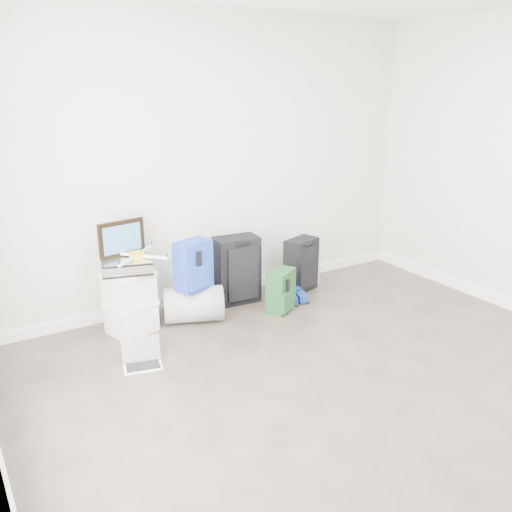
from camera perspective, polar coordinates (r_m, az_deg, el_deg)
ground at (r=3.78m, az=14.42°, el=-16.51°), size 5.00×5.00×0.00m
room_envelope at (r=3.17m, az=16.67°, el=10.27°), size 4.52×5.02×2.71m
boxes_stack at (r=4.81m, az=-13.09°, el=-4.74°), size 0.46×0.41×0.55m
briefcase at (r=4.69m, az=-13.38°, el=-0.98°), size 0.47×0.40×0.12m
painting at (r=4.72m, az=-13.95°, el=1.81°), size 0.41×0.09×0.31m
drone at (r=4.67m, az=-12.45°, el=0.10°), size 0.45×0.45×0.05m
duffel_bag at (r=4.96m, az=-6.56°, el=-5.07°), size 0.61×0.50×0.33m
blue_backpack at (r=4.80m, az=-6.56°, el=-1.08°), size 0.36×0.31×0.44m
large_suitcase at (r=5.29m, az=-2.02°, el=-1.48°), size 0.45×0.31×0.66m
green_backpack at (r=5.13m, az=2.69°, el=-3.76°), size 0.34×0.32×0.41m
carry_on at (r=5.62m, az=4.81°, el=-0.92°), size 0.40×0.32×0.55m
shoes at (r=5.41m, az=4.20°, el=-4.37°), size 0.29×0.27×0.08m
rolled_rug at (r=5.81m, az=5.94°, el=-0.55°), size 0.17×0.17×0.51m
laptop at (r=4.35m, az=-11.90°, el=-10.59°), size 0.33×0.27×0.21m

